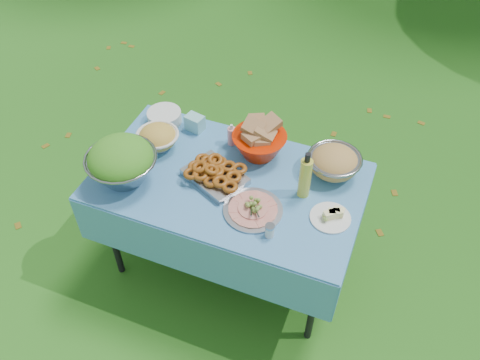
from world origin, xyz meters
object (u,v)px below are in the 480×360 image
charcuterie_platter (253,206)px  oil_bottle (305,175)px  picnic_table (229,224)px  plate_stack (164,117)px  bread_bowl (259,140)px  pasta_bowl_steel (334,162)px  salad_bowl (121,162)px

charcuterie_platter → oil_bottle: bearing=45.0°
picnic_table → oil_bottle: oil_bottle is taller
picnic_table → plate_stack: plate_stack is taller
plate_stack → oil_bottle: size_ratio=0.71×
bread_bowl → oil_bottle: (0.33, -0.21, 0.04)m
picnic_table → oil_bottle: bearing=7.0°
plate_stack → pasta_bowl_steel: bearing=-2.6°
pasta_bowl_steel → oil_bottle: (-0.10, -0.22, 0.07)m
picnic_table → charcuterie_platter: charcuterie_platter is taller
salad_bowl → oil_bottle: (0.94, 0.24, 0.02)m
plate_stack → bread_bowl: bread_bowl is taller
plate_stack → charcuterie_platter: size_ratio=0.67×
plate_stack → picnic_table: bearing=-30.0°
salad_bowl → charcuterie_platter: bearing=3.0°
plate_stack → pasta_bowl_steel: size_ratio=0.71×
salad_bowl → charcuterie_platter: 0.74m
picnic_table → charcuterie_platter: bearing=-37.2°
pasta_bowl_steel → oil_bottle: 0.25m
pasta_bowl_steel → oil_bottle: oil_bottle is taller
salad_bowl → pasta_bowl_steel: size_ratio=1.31×
charcuterie_platter → oil_bottle: size_ratio=1.06×
picnic_table → plate_stack: 0.76m
salad_bowl → charcuterie_platter: size_ratio=1.24×
charcuterie_platter → bread_bowl: bearing=106.0°
pasta_bowl_steel → charcuterie_platter: (-0.31, -0.42, -0.04)m
charcuterie_platter → picnic_table: bearing=142.8°
salad_bowl → bread_bowl: size_ratio=1.24×
pasta_bowl_steel → bread_bowl: bearing=-179.2°
bread_bowl → pasta_bowl_steel: bread_bowl is taller
pasta_bowl_steel → salad_bowl: bearing=-156.1°
salad_bowl → oil_bottle: bearing=14.6°
bread_bowl → oil_bottle: bearing=-33.1°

